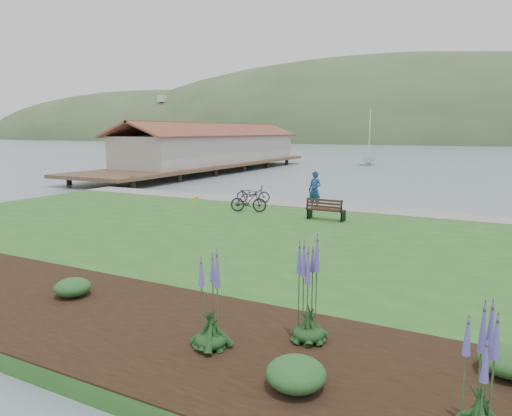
{
  "coord_description": "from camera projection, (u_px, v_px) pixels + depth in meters",
  "views": [
    {
      "loc": [
        8.13,
        -16.84,
        4.47
      ],
      "look_at": [
        -0.5,
        -0.11,
        1.3
      ],
      "focal_mm": 32.0,
      "sensor_mm": 36.0,
      "label": 1
    }
  ],
  "objects": [
    {
      "name": "bicycle_a",
      "position": [
        253.0,
        194.0,
        26.28
      ],
      "size": [
        1.29,
        2.06,
        1.02
      ],
      "primitive_type": "imported",
      "rotation": [
        0.0,
        0.0,
        1.91
      ],
      "color": "black",
      "rests_on": "lawn"
    },
    {
      "name": "bicycle_b",
      "position": [
        248.0,
        201.0,
        23.24
      ],
      "size": [
        1.06,
        1.94,
        1.12
      ],
      "primitive_type": "imported",
      "rotation": [
        0.0,
        0.0,
        1.87
      ],
      "color": "black",
      "rests_on": "lawn"
    },
    {
      "name": "echium_0",
      "position": [
        210.0,
        309.0,
        8.48
      ],
      "size": [
        0.62,
        0.62,
        2.06
      ],
      "color": "#133414",
      "rests_on": "garden_bed"
    },
    {
      "name": "person",
      "position": [
        315.0,
        187.0,
        23.99
      ],
      "size": [
        0.98,
        0.79,
        2.36
      ],
      "primitive_type": "imported",
      "rotation": [
        0.0,
        0.0,
        -0.26
      ],
      "color": "navy",
      "rests_on": "lawn"
    },
    {
      "name": "shoreline_path",
      "position": [
        322.0,
        206.0,
        25.16
      ],
      "size": [
        34.0,
        2.2,
        0.03
      ],
      "primitive_type": "cube",
      "color": "gray",
      "rests_on": "lawn"
    },
    {
      "name": "shrub_2",
      "position": [
        507.0,
        361.0,
        7.63
      ],
      "size": [
        0.94,
        0.94,
        0.47
      ],
      "primitive_type": "ellipsoid",
      "color": "#1E4C21",
      "rests_on": "garden_bed"
    },
    {
      "name": "shrub_0",
      "position": [
        73.0,
        287.0,
        11.29
      ],
      "size": [
        0.88,
        0.88,
        0.44
      ],
      "primitive_type": "ellipsoid",
      "color": "#1E4C21",
      "rests_on": "garden_bed"
    },
    {
      "name": "pannier",
      "position": [
        196.0,
        199.0,
        26.92
      ],
      "size": [
        0.22,
        0.29,
        0.28
      ],
      "primitive_type": "cube",
      "rotation": [
        0.0,
        0.0,
        0.22
      ],
      "color": "gold",
      "rests_on": "lawn"
    },
    {
      "name": "echium_1",
      "position": [
        309.0,
        290.0,
        8.71
      ],
      "size": [
        0.62,
        0.62,
        2.39
      ],
      "color": "#133414",
      "rests_on": "garden_bed"
    },
    {
      "name": "garden_bed",
      "position": [
        190.0,
        335.0,
        9.16
      ],
      "size": [
        24.0,
        4.4,
        0.04
      ],
      "primitive_type": "cube",
      "color": "black",
      "rests_on": "lawn"
    },
    {
      "name": "shrub_1",
      "position": [
        296.0,
        374.0,
        7.22
      ],
      "size": [
        0.97,
        0.97,
        0.48
      ],
      "primitive_type": "ellipsoid",
      "color": "#1E4C21",
      "rests_on": "garden_bed"
    },
    {
      "name": "sailboat",
      "position": [
        368.0,
        165.0,
        61.1
      ],
      "size": [
        9.46,
        9.61,
        23.44
      ],
      "primitive_type": "imported",
      "rotation": [
        0.0,
        0.0,
        0.07
      ],
      "color": "silver",
      "rests_on": "ground"
    },
    {
      "name": "lawn",
      "position": [
        245.0,
        245.0,
        17.39
      ],
      "size": [
        34.0,
        20.0,
        0.4
      ],
      "primitive_type": "cube",
      "color": "#265C20",
      "rests_on": "ground"
    },
    {
      "name": "park_bench",
      "position": [
        325.0,
        209.0,
        21.06
      ],
      "size": [
        1.73,
        0.75,
        1.06
      ],
      "rotation": [
        0.0,
        0.0,
        -0.03
      ],
      "color": "black",
      "rests_on": "lawn"
    },
    {
      "name": "ground",
      "position": [
        268.0,
        239.0,
        19.18
      ],
      "size": [
        600.0,
        600.0,
        0.0
      ],
      "primitive_type": "plane",
      "color": "slate",
      "rests_on": "ground"
    },
    {
      "name": "pier_pavilion",
      "position": [
        215.0,
        148.0,
        51.9
      ],
      "size": [
        8.0,
        36.0,
        5.4
      ],
      "color": "#4C3826",
      "rests_on": "ground"
    },
    {
      "name": "echium_2",
      "position": [
        482.0,
        382.0,
        5.96
      ],
      "size": [
        0.62,
        0.62,
        1.9
      ],
      "color": "#133414",
      "rests_on": "garden_bed"
    }
  ]
}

